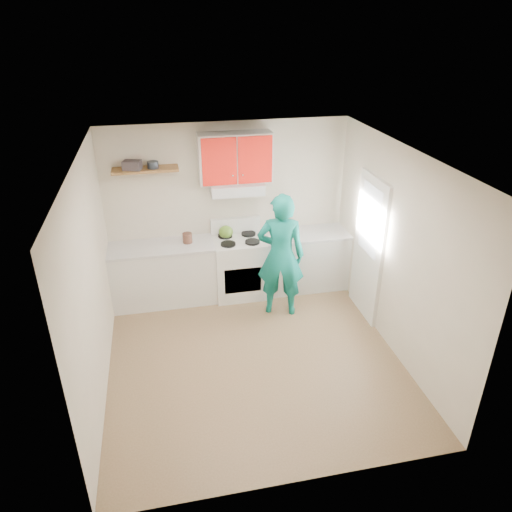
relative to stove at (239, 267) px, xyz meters
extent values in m
plane|color=brown|center=(-0.10, -1.57, -0.46)|extent=(3.80, 3.80, 0.00)
cube|color=white|center=(-0.10, -1.57, 2.14)|extent=(3.60, 3.80, 0.04)
cube|color=beige|center=(-0.10, 0.32, 0.84)|extent=(3.60, 0.04, 2.60)
cube|color=beige|center=(-0.10, -3.47, 0.84)|extent=(3.60, 0.04, 2.60)
cube|color=beige|center=(-1.90, -1.57, 0.84)|extent=(0.04, 3.80, 2.60)
cube|color=beige|center=(1.70, -1.57, 0.84)|extent=(0.04, 3.80, 2.60)
cube|color=white|center=(1.68, -0.88, 0.56)|extent=(0.05, 0.85, 2.05)
cube|color=white|center=(1.65, -0.88, 0.99)|extent=(0.01, 0.55, 0.95)
cube|color=silver|center=(-1.14, 0.02, -0.01)|extent=(1.52, 0.60, 0.90)
cube|color=silver|center=(1.04, 0.02, -0.01)|extent=(1.32, 0.60, 0.90)
cube|color=white|center=(0.00, 0.00, 0.00)|extent=(0.76, 0.65, 0.92)
cube|color=silver|center=(0.00, 0.10, 1.24)|extent=(0.76, 0.44, 0.15)
cube|color=red|center=(0.00, 0.16, 1.66)|extent=(1.02, 0.33, 0.70)
cube|color=brown|center=(-1.25, 0.18, 1.56)|extent=(0.90, 0.30, 0.04)
cube|color=#423A42|center=(-1.42, 0.15, 1.64)|extent=(0.27, 0.23, 0.12)
cylinder|color=#333D4C|center=(-1.14, 0.16, 1.62)|extent=(0.16, 0.16, 0.09)
ellipsoid|color=#4B7320|center=(-0.17, 0.12, 0.55)|extent=(0.24, 0.24, 0.18)
cylinder|color=#4A2B20|center=(-0.75, 0.06, 0.52)|extent=(0.16, 0.16, 0.17)
cube|color=olive|center=(0.74, -0.06, 0.45)|extent=(0.32, 0.26, 0.02)
cube|color=#B61C12|center=(1.41, 0.01, 0.44)|extent=(0.35, 0.31, 0.01)
imported|color=#0C7066|center=(0.49, -0.62, 0.45)|extent=(0.76, 0.61, 1.82)
camera|label=1|loc=(-1.07, -6.36, 3.45)|focal=33.47mm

